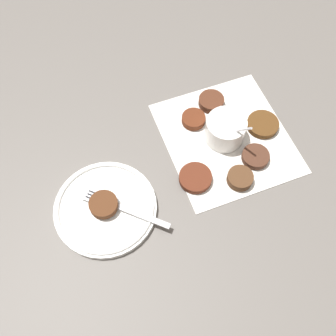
# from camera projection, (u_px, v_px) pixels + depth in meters

# --- Properties ---
(ground_plane) EXTENTS (4.00, 4.00, 0.00)m
(ground_plane) POSITION_uv_depth(u_px,v_px,m) (228.00, 144.00, 0.91)
(ground_plane) COLOR #605B56
(napkin) EXTENTS (0.35, 0.33, 0.00)m
(napkin) POSITION_uv_depth(u_px,v_px,m) (224.00, 138.00, 0.91)
(napkin) COLOR silver
(napkin) RESTS_ON ground_plane
(sauce_bowl) EXTENTS (0.11, 0.09, 0.11)m
(sauce_bowl) POSITION_uv_depth(u_px,v_px,m) (225.00, 130.00, 0.89)
(sauce_bowl) COLOR white
(sauce_bowl) RESTS_ON napkin
(fritter_0) EXTENTS (0.06, 0.06, 0.02)m
(fritter_0) POSITION_uv_depth(u_px,v_px,m) (211.00, 101.00, 0.95)
(fritter_0) COLOR #4D291A
(fritter_0) RESTS_ON napkin
(fritter_1) EXTENTS (0.06, 0.06, 0.02)m
(fritter_1) POSITION_uv_depth(u_px,v_px,m) (255.00, 157.00, 0.88)
(fritter_1) COLOR #492B1D
(fritter_1) RESTS_ON napkin
(fritter_2) EXTENTS (0.07, 0.07, 0.01)m
(fritter_2) POSITION_uv_depth(u_px,v_px,m) (263.00, 124.00, 0.92)
(fritter_2) COLOR #513216
(fritter_2) RESTS_ON napkin
(fritter_3) EXTENTS (0.07, 0.07, 0.01)m
(fritter_3) POSITION_uv_depth(u_px,v_px,m) (195.00, 178.00, 0.86)
(fritter_3) COLOR #572717
(fritter_3) RESTS_ON napkin
(fritter_4) EXTENTS (0.06, 0.06, 0.02)m
(fritter_4) POSITION_uv_depth(u_px,v_px,m) (194.00, 119.00, 0.93)
(fritter_4) COLOR #572815
(fritter_4) RESTS_ON napkin
(fritter_5) EXTENTS (0.06, 0.06, 0.02)m
(fritter_5) POSITION_uv_depth(u_px,v_px,m) (239.00, 178.00, 0.85)
(fritter_5) COLOR #4F321E
(fritter_5) RESTS_ON napkin
(serving_plate) EXTENTS (0.22, 0.22, 0.02)m
(serving_plate) POSITION_uv_depth(u_px,v_px,m) (105.00, 208.00, 0.82)
(serving_plate) COLOR white
(serving_plate) RESTS_ON ground_plane
(fritter_on_plate) EXTENTS (0.06, 0.06, 0.02)m
(fritter_on_plate) POSITION_uv_depth(u_px,v_px,m) (104.00, 204.00, 0.81)
(fritter_on_plate) COLOR #512D19
(fritter_on_plate) RESTS_ON serving_plate
(fork) EXTENTS (0.12, 0.17, 0.00)m
(fork) POSITION_uv_depth(u_px,v_px,m) (117.00, 206.00, 0.81)
(fork) COLOR silver
(fork) RESTS_ON serving_plate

